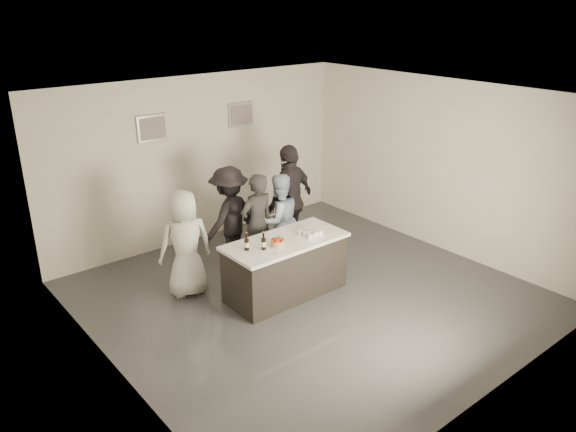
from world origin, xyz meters
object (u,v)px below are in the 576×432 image
object	(u,v)px
beer_bottle_a	(247,242)
person_main_blue	(279,220)
cake	(278,243)
bar_counter	(285,267)
person_guest_right	(290,200)
person_main_black	(257,225)
person_guest_back	(230,217)
person_guest_left	(185,244)
beer_bottle_b	(264,241)

from	to	relation	value
beer_bottle_a	person_main_blue	xyz separation A→B (m)	(1.22, 0.81, -0.24)
person_main_blue	cake	bearing A→B (deg)	55.44
bar_counter	person_guest_right	distance (m)	1.60
bar_counter	person_main_blue	xyz separation A→B (m)	(0.57, 0.88, 0.34)
person_main_black	person_guest_back	xyz separation A→B (m)	(-0.16, 0.54, 0.01)
person_guest_left	person_guest_right	bearing A→B (deg)	-163.13
bar_counter	cake	bearing A→B (deg)	-157.04
person_guest_right	person_guest_back	distance (m)	1.12
beer_bottle_b	person_main_black	size ratio (longest dim) A/B	0.15
bar_counter	beer_bottle_a	size ratio (longest dim) A/B	7.15
person_main_blue	person_guest_left	size ratio (longest dim) A/B	0.96
beer_bottle_a	beer_bottle_b	size ratio (longest dim) A/B	1.00
person_main_black	person_main_blue	size ratio (longest dim) A/B	1.07
cake	person_main_blue	world-z (taller)	person_main_blue
cake	person_main_black	size ratio (longest dim) A/B	0.12
beer_bottle_a	person_guest_right	size ratio (longest dim) A/B	0.13
person_guest_right	person_guest_back	size ratio (longest dim) A/B	1.14
person_main_black	person_guest_back	bearing A→B (deg)	-74.82
beer_bottle_a	bar_counter	bearing A→B (deg)	-5.96
beer_bottle_a	person_guest_right	distance (m)	1.97
person_main_black	person_guest_back	size ratio (longest dim) A/B	0.99
person_main_black	beer_bottle_a	bearing A→B (deg)	44.05
person_guest_left	person_guest_right	world-z (taller)	person_guest_right
bar_counter	person_main_blue	distance (m)	1.11
cake	person_main_black	distance (m)	0.99
beer_bottle_a	person_guest_left	distance (m)	1.04
beer_bottle_a	person_guest_right	world-z (taller)	person_guest_right
person_main_black	person_guest_left	distance (m)	1.23
person_guest_right	person_guest_left	bearing A→B (deg)	-11.01
person_main_blue	person_guest_left	xyz separation A→B (m)	(-1.70, 0.09, 0.03)
beer_bottle_a	person_guest_right	bearing A→B (deg)	32.26
person_main_black	person_main_blue	xyz separation A→B (m)	(0.48, 0.05, -0.06)
bar_counter	person_guest_right	world-z (taller)	person_guest_right
person_main_black	person_guest_right	world-z (taller)	person_guest_right
person_main_blue	person_main_black	bearing A→B (deg)	10.12
person_guest_right	beer_bottle_b	bearing A→B (deg)	23.95
person_guest_left	person_guest_back	size ratio (longest dim) A/B	0.96
cake	person_guest_left	bearing A→B (deg)	130.38
beer_bottle_b	cake	bearing A→B (deg)	-6.62
beer_bottle_b	bar_counter	bearing A→B (deg)	8.51
beer_bottle_b	person_main_black	xyz separation A→B (m)	(0.55, 0.90, -0.18)
person_main_blue	beer_bottle_b	bearing A→B (deg)	47.44
beer_bottle_a	beer_bottle_b	bearing A→B (deg)	-34.61
person_guest_back	person_main_blue	bearing A→B (deg)	125.47
beer_bottle_b	person_main_black	distance (m)	1.07
person_main_black	beer_bottle_b	bearing A→B (deg)	56.88
beer_bottle_a	person_guest_back	distance (m)	1.44
beer_bottle_b	person_guest_right	world-z (taller)	person_guest_right
cake	person_guest_left	distance (m)	1.40
person_main_black	person_guest_left	xyz separation A→B (m)	(-1.22, 0.13, -0.03)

